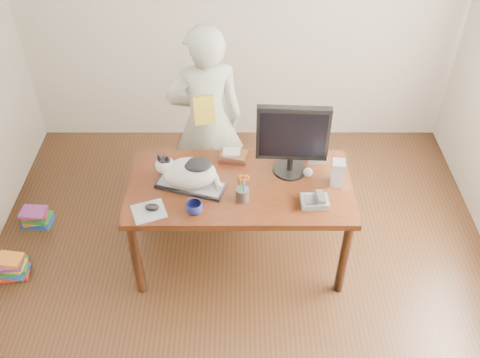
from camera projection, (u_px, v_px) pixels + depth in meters
name	position (u px, v px, depth m)	size (l,w,h in m)	color
room	(240.00, 177.00, 2.95)	(4.50, 4.50, 4.50)	black
desk	(240.00, 193.00, 3.95)	(1.60, 0.80, 0.75)	black
keyboard	(191.00, 185.00, 3.77)	(0.52, 0.33, 0.03)	black
cat	(188.00, 172.00, 3.69)	(0.48, 0.33, 0.27)	silver
monitor	(292.00, 137.00, 3.68)	(0.50, 0.26, 0.57)	black
pen_cup	(242.00, 193.00, 3.63)	(0.10, 0.10, 0.23)	gray
mousepad	(149.00, 211.00, 3.59)	(0.27, 0.26, 0.00)	#ABB1B7
mouse	(152.00, 207.00, 3.59)	(0.11, 0.09, 0.04)	black
coffee_mug	(194.00, 208.00, 3.55)	(0.11, 0.11, 0.09)	#0C1133
phone	(315.00, 201.00, 3.63)	(0.19, 0.16, 0.09)	slate
speaker	(338.00, 173.00, 3.74)	(0.10, 0.11, 0.20)	#ACACAF
baseball	(308.00, 172.00, 3.84)	(0.07, 0.07, 0.07)	silver
book_stack	(233.00, 156.00, 3.99)	(0.22, 0.17, 0.08)	#4B1914
calculator	(316.00, 154.00, 4.01)	(0.14, 0.19, 0.06)	slate
person	(206.00, 122.00, 4.24)	(0.60, 0.40, 1.65)	white
held_book	(204.00, 110.00, 3.97)	(0.17, 0.13, 0.22)	gold
book_pile_a	(11.00, 267.00, 4.08)	(0.27, 0.22, 0.18)	red
book_pile_b	(36.00, 217.00, 4.50)	(0.26, 0.20, 0.15)	navy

